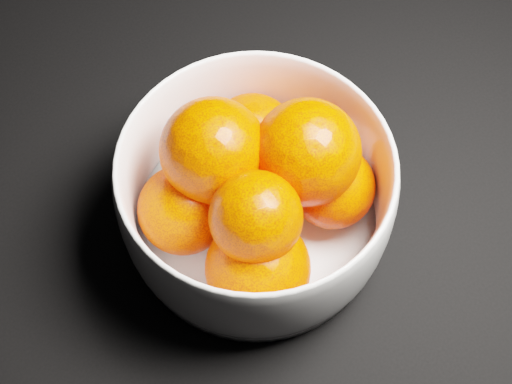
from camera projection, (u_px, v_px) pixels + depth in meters
bowl at (256, 195)px, 0.49m from camera, size 0.19×0.19×0.09m
orange_pile at (257, 186)px, 0.48m from camera, size 0.16×0.16×0.11m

